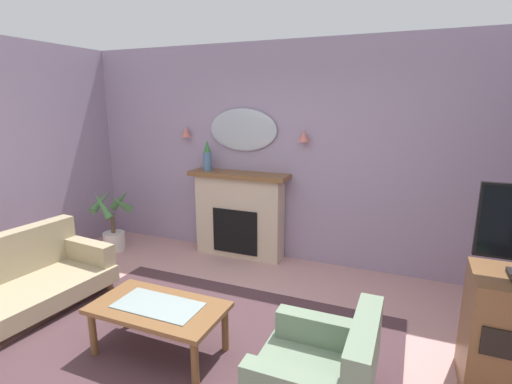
# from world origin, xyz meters

# --- Properties ---
(floor) EXTENTS (6.86, 5.88, 0.10)m
(floor) POSITION_xyz_m (0.00, 0.00, -0.05)
(floor) COLOR #C6938E
(floor) RESTS_ON ground
(wall_back) EXTENTS (6.86, 0.10, 2.81)m
(wall_back) POSITION_xyz_m (0.00, 2.49, 1.41)
(wall_back) COLOR #9E8CA8
(wall_back) RESTS_ON ground
(patterned_rug) EXTENTS (3.20, 2.40, 0.01)m
(patterned_rug) POSITION_xyz_m (0.00, 0.20, 0.01)
(patterned_rug) COLOR #4C3338
(patterned_rug) RESTS_ON ground
(fireplace) EXTENTS (1.36, 0.36, 1.16)m
(fireplace) POSITION_xyz_m (-0.60, 2.27, 0.57)
(fireplace) COLOR beige
(fireplace) RESTS_ON ground
(mantel_vase_left) EXTENTS (0.11, 0.11, 0.41)m
(mantel_vase_left) POSITION_xyz_m (-1.05, 2.24, 1.35)
(mantel_vase_left) COLOR #4C7093
(mantel_vase_left) RESTS_ON fireplace
(wall_mirror) EXTENTS (0.96, 0.06, 0.56)m
(wall_mirror) POSITION_xyz_m (-0.60, 2.41, 1.71)
(wall_mirror) COLOR #B2BCC6
(wall_sconce_left) EXTENTS (0.14, 0.14, 0.14)m
(wall_sconce_left) POSITION_xyz_m (-1.45, 2.36, 1.66)
(wall_sconce_left) COLOR #D17066
(wall_sconce_right) EXTENTS (0.14, 0.14, 0.14)m
(wall_sconce_right) POSITION_xyz_m (0.25, 2.36, 1.66)
(wall_sconce_right) COLOR #D17066
(coffee_table) EXTENTS (1.10, 0.60, 0.45)m
(coffee_table) POSITION_xyz_m (-0.31, 0.08, 0.38)
(coffee_table) COLOR brown
(coffee_table) RESTS_ON ground
(floral_couch) EXTENTS (1.00, 1.78, 0.76)m
(floral_couch) POSITION_xyz_m (-2.04, 0.05, 0.32)
(floral_couch) COLOR tan
(floral_couch) RESTS_ON ground
(armchair_by_coffee_table) EXTENTS (0.82, 0.82, 0.71)m
(armchair_by_coffee_table) POSITION_xyz_m (1.09, 0.02, 0.31)
(armchair_by_coffee_table) COLOR gray
(armchair_by_coffee_table) RESTS_ON ground
(potted_plant_tall_palm) EXTENTS (0.46, 0.47, 0.92)m
(potted_plant_tall_palm) POSITION_xyz_m (-2.33, 1.74, 0.41)
(potted_plant_tall_palm) COLOR silver
(potted_plant_tall_palm) RESTS_ON ground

